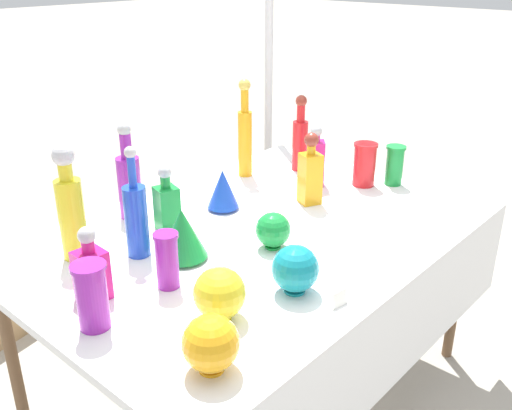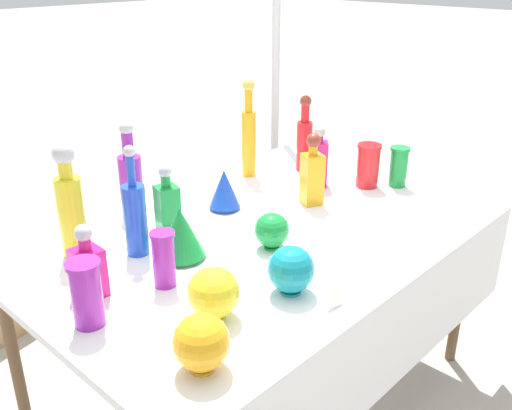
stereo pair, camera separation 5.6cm
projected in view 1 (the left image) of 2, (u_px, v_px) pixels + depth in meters
The scene contains 24 objects.
ground_plane at pixel (256, 390), 2.42m from camera, with size 40.00×40.00×0.00m, color #A0998C.
display_table at pixel (265, 247), 2.11m from camera, with size 1.73×1.20×0.76m.
tall_bottle_0 at pixel (136, 217), 1.88m from camera, with size 0.08×0.08×0.39m.
tall_bottle_1 at pixel (245, 135), 2.57m from camera, with size 0.06×0.06×0.45m.
tall_bottle_2 at pixel (129, 181), 2.17m from camera, with size 0.09×0.09×0.38m.
tall_bottle_3 at pixel (71, 208), 1.86m from camera, with size 0.09×0.09×0.40m.
tall_bottle_4 at pixel (300, 139), 2.66m from camera, with size 0.07×0.07×0.36m.
square_decanter_0 at pixel (310, 173), 2.30m from camera, with size 0.10×0.10×0.30m.
square_decanter_1 at pixel (167, 204), 2.08m from camera, with size 0.10×0.10×0.25m.
square_decanter_2 at pixel (91, 270), 1.66m from camera, with size 0.09×0.09×0.23m.
square_decanter_3 at pixel (315, 160), 2.49m from camera, with size 0.11×0.11×0.27m.
slender_vase_0 at pixel (365, 163), 2.50m from camera, with size 0.10×0.10×0.19m.
slender_vase_1 at pixel (167, 258), 1.72m from camera, with size 0.08×0.08×0.18m.
slender_vase_2 at pixel (92, 294), 1.52m from camera, with size 0.10×0.10×0.19m.
slender_vase_3 at pixel (395, 164), 2.51m from camera, with size 0.09×0.09×0.18m.
fluted_vase_0 at pixel (182, 233), 1.88m from camera, with size 0.16×0.16×0.18m.
fluted_vase_1 at pixel (223, 189), 2.26m from camera, with size 0.13×0.13×0.17m.
round_bowl_0 at pixel (273, 230), 1.96m from camera, with size 0.12×0.12×0.13m.
round_bowl_1 at pixel (220, 294), 1.57m from camera, with size 0.15×0.15×0.16m.
round_bowl_2 at pixel (295, 269), 1.69m from camera, with size 0.14×0.14×0.15m.
round_bowl_3 at pixel (211, 343), 1.37m from camera, with size 0.14×0.14×0.15m.
price_tag_left at pixel (340, 299), 1.65m from camera, with size 0.06×0.01×0.05m, color white.
cardboard_box_behind_left at pixel (178, 249), 3.25m from camera, with size 0.62×0.50×0.40m.
canopy_pole at pixel (269, 87), 3.22m from camera, with size 0.18×0.18×2.55m.
Camera 1 is at (-1.42, -1.27, 1.69)m, focal length 40.00 mm.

